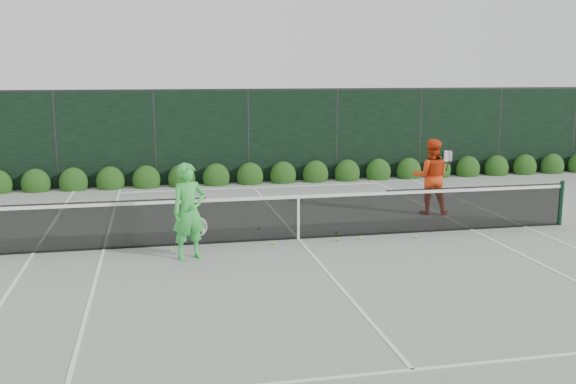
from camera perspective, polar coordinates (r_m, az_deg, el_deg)
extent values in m
plane|color=gray|center=(14.08, 0.92, -4.20)|extent=(80.00, 80.00, 0.00)
cylinder|color=#113320|center=(16.55, 23.09, -0.91)|extent=(0.10, 0.10, 1.07)
cube|color=black|center=(13.68, -16.52, -2.90)|extent=(4.40, 0.01, 1.02)
cube|color=black|center=(13.96, 0.93, -2.30)|extent=(4.00, 0.01, 0.96)
cube|color=black|center=(15.41, 16.35, -1.38)|extent=(4.40, 0.01, 1.02)
cube|color=white|center=(13.86, 0.93, -0.43)|extent=(12.80, 0.03, 0.07)
cube|color=black|center=(14.07, 0.92, -4.12)|extent=(12.80, 0.02, 0.04)
cube|color=white|center=(13.97, 0.93, -2.39)|extent=(0.05, 0.03, 0.91)
imported|color=green|center=(12.57, -8.80, -1.71)|extent=(0.80, 0.66, 1.89)
torus|color=beige|center=(12.76, -7.89, -3.07)|extent=(0.30, 0.06, 0.30)
cylinder|color=black|center=(12.81, -7.86, -4.11)|extent=(0.10, 0.03, 0.30)
imported|color=red|center=(16.78, 12.59, 1.34)|extent=(1.13, 1.00, 1.93)
torus|color=black|center=(16.67, 14.05, 3.13)|extent=(0.28, 0.16, 0.30)
cylinder|color=black|center=(16.70, 14.01, 2.31)|extent=(0.10, 0.03, 0.30)
cube|color=white|center=(13.97, -21.69, -5.07)|extent=(0.06, 23.77, 0.01)
cube|color=white|center=(16.16, 20.28, -2.89)|extent=(0.06, 23.77, 0.01)
cube|color=white|center=(13.80, -16.06, -4.91)|extent=(0.06, 23.77, 0.01)
cube|color=white|center=(15.48, 15.97, -3.21)|extent=(0.06, 23.77, 0.01)
cube|color=white|center=(25.59, -4.95, 2.55)|extent=(11.03, 0.06, 0.01)
cube|color=white|center=(20.22, -3.07, 0.40)|extent=(8.23, 0.06, 0.01)
cube|color=white|center=(8.32, 11.03, -15.26)|extent=(8.23, 0.06, 0.01)
cube|color=white|center=(14.07, 0.92, -4.18)|extent=(0.06, 12.80, 0.01)
cube|color=black|center=(21.09, -3.57, 4.92)|extent=(32.00, 0.06, 3.00)
cube|color=#262826|center=(20.99, -3.62, 9.08)|extent=(32.00, 0.06, 0.06)
cylinder|color=#262826|center=(21.09, -19.97, 4.30)|extent=(0.08, 0.08, 3.00)
cylinder|color=#262826|center=(20.87, -11.78, 4.65)|extent=(0.08, 0.08, 3.00)
cylinder|color=#262826|center=(21.09, -3.57, 4.92)|extent=(0.08, 0.08, 3.00)
cylinder|color=#262826|center=(21.72, 4.31, 5.08)|extent=(0.08, 0.08, 3.00)
cylinder|color=#262826|center=(22.73, 11.63, 5.14)|extent=(0.08, 0.08, 3.00)
cylinder|color=#262826|center=(24.08, 18.22, 5.12)|extent=(0.08, 0.08, 3.00)
cylinder|color=#262826|center=(25.71, 24.05, 5.05)|extent=(0.08, 0.08, 3.00)
ellipsoid|color=#14380F|center=(21.01, -21.50, 0.68)|extent=(0.86, 0.65, 0.94)
ellipsoid|color=#14380F|center=(20.85, -18.52, 0.80)|extent=(0.86, 0.65, 0.94)
ellipsoid|color=#14380F|center=(20.74, -15.51, 0.92)|extent=(0.86, 0.65, 0.94)
ellipsoid|color=#14380F|center=(20.70, -12.47, 1.04)|extent=(0.86, 0.65, 0.94)
ellipsoid|color=#14380F|center=(20.71, -9.43, 1.16)|extent=(0.86, 0.65, 0.94)
ellipsoid|color=#14380F|center=(20.78, -6.40, 1.27)|extent=(0.86, 0.65, 0.94)
ellipsoid|color=#14380F|center=(20.91, -3.39, 1.37)|extent=(0.86, 0.65, 0.94)
ellipsoid|color=#14380F|center=(21.10, -0.44, 1.48)|extent=(0.86, 0.65, 0.94)
ellipsoid|color=#14380F|center=(21.34, 2.46, 1.57)|extent=(0.86, 0.65, 0.94)
ellipsoid|color=#14380F|center=(21.63, 5.29, 1.66)|extent=(0.86, 0.65, 0.94)
ellipsoid|color=#14380F|center=(21.98, 8.03, 1.74)|extent=(0.86, 0.65, 0.94)
ellipsoid|color=#14380F|center=(22.37, 10.68, 1.82)|extent=(0.86, 0.65, 0.94)
ellipsoid|color=#14380F|center=(22.82, 13.24, 1.89)|extent=(0.86, 0.65, 0.94)
ellipsoid|color=#14380F|center=(23.30, 15.69, 1.95)|extent=(0.86, 0.65, 0.94)
ellipsoid|color=#14380F|center=(23.83, 18.04, 2.01)|extent=(0.86, 0.65, 0.94)
ellipsoid|color=#14380F|center=(24.39, 20.29, 2.06)|extent=(0.86, 0.65, 0.94)
ellipsoid|color=#14380F|center=(24.99, 22.43, 2.11)|extent=(0.86, 0.65, 0.94)
sphere|color=#A7D72F|center=(13.37, -10.34, -5.03)|extent=(0.07, 0.07, 0.07)
sphere|color=#A7D72F|center=(13.63, -1.21, -4.56)|extent=(0.07, 0.07, 0.07)
sphere|color=#A7D72F|center=(14.59, 4.31, -3.55)|extent=(0.07, 0.07, 0.07)
sphere|color=#A7D72F|center=(13.95, 4.44, -4.22)|extent=(0.07, 0.07, 0.07)
sphere|color=#A7D72F|center=(14.89, -2.61, -3.24)|extent=(0.07, 0.07, 0.07)
sphere|color=#A7D72F|center=(14.12, 6.45, -4.07)|extent=(0.07, 0.07, 0.07)
sphere|color=#A7D72F|center=(14.41, 11.30, -3.92)|extent=(0.07, 0.07, 0.07)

